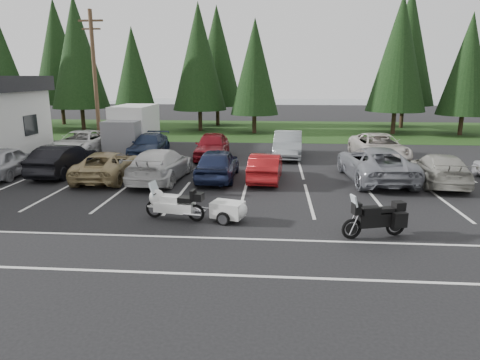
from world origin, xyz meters
name	(u,v)px	position (x,y,z in m)	size (l,w,h in m)	color
ground	(228,205)	(0.00, 0.00, 0.00)	(120.00, 120.00, 0.00)	black
grass_strip	(255,130)	(0.00, 24.00, 0.01)	(80.00, 16.00, 0.01)	#173210
lake_water	(288,107)	(4.00, 55.00, 0.00)	(70.00, 50.00, 0.02)	slate
utility_pole	(95,79)	(-10.00, 12.00, 4.70)	(1.60, 0.26, 9.00)	#473321
box_truck	(130,128)	(-8.00, 12.50, 1.45)	(2.40, 5.60, 2.90)	silver
stall_markings	(233,192)	(0.00, 2.00, 0.00)	(32.00, 16.00, 0.01)	silver
conifer_1	(5,70)	(-22.00, 21.20, 5.39)	(3.96, 3.96, 9.22)	#332316
conifer_2	(77,52)	(-16.00, 22.80, 6.95)	(5.10, 5.10, 11.89)	#332316
conifer_3	(133,71)	(-10.50, 21.40, 5.27)	(3.87, 3.87, 9.02)	#332316
conifer_4	(199,57)	(-5.00, 22.90, 6.53)	(4.80, 4.80, 11.17)	#332316
conifer_5	(255,67)	(0.00, 21.60, 5.63)	(4.14, 4.14, 9.63)	#332316
conifer_6	(399,53)	(12.00, 22.10, 6.71)	(4.93, 4.93, 11.48)	#332316
conifer_7	(468,64)	(17.50, 21.80, 5.81)	(4.27, 4.27, 9.94)	#332316
conifer_back_a	(57,52)	(-20.00, 27.00, 7.19)	(5.28, 5.28, 12.30)	#332316
conifer_back_b	(217,56)	(-4.00, 27.50, 6.77)	(4.97, 4.97, 11.58)	#332316
conifer_back_c	(408,47)	(14.00, 26.80, 7.49)	(5.50, 5.50, 12.81)	#332316
car_near_0	(7,161)	(-11.52, 4.04, 0.76)	(1.79, 4.45, 1.52)	#B1B1B6
car_near_1	(63,160)	(-8.92, 4.70, 0.76)	(1.62, 4.64, 1.53)	black
car_near_2	(108,165)	(-6.28, 3.87, 0.68)	(2.25, 4.89, 1.36)	#9E8A5B
car_near_3	(161,165)	(-3.64, 3.79, 0.77)	(2.14, 5.27, 1.53)	beige
car_near_4	(217,164)	(-0.96, 4.21, 0.76)	(1.81, 4.49, 1.53)	#18203D
car_near_5	(266,167)	(1.36, 4.17, 0.66)	(1.40, 4.03, 1.33)	maroon
car_near_6	(375,164)	(6.57, 4.63, 0.81)	(2.70, 5.85, 1.62)	gray
car_near_7	(439,169)	(9.40, 4.15, 0.70)	(1.97, 4.85, 1.41)	#A09E93
car_far_0	(81,143)	(-10.47, 10.18, 0.76)	(2.51, 5.44, 1.51)	white
car_far_1	(149,145)	(-6.09, 10.22, 0.67)	(1.88, 4.62, 1.34)	#1A2641
car_far_2	(212,146)	(-1.99, 9.54, 0.78)	(1.85, 4.59, 1.56)	maroon
car_far_3	(288,144)	(2.59, 10.38, 0.79)	(1.66, 4.77, 1.57)	gray
car_far_4	(379,147)	(7.94, 9.76, 0.78)	(2.59, 5.62, 1.56)	beige
touring_motorcycle	(174,201)	(-1.67, -1.84, 0.67)	(2.44, 0.75, 1.35)	silver
cargo_trailer	(228,212)	(0.19, -1.91, 0.36)	(1.54, 0.87, 0.71)	silver
adventure_motorcycle	(375,215)	(4.87, -3.01, 0.71)	(2.35, 0.82, 1.43)	black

